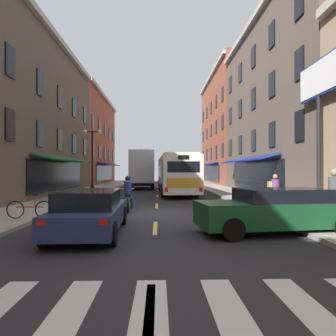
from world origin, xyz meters
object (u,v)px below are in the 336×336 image
Objects in this scene: sedan_mid at (276,210)px; street_lamp_twin at (92,158)px; bicycle_near at (30,209)px; pedestrian_far at (334,198)px; box_truck at (142,170)px; pedestrian_near at (275,191)px; sedan_near at (90,212)px; transit_bus at (176,174)px; billboard_sign at (319,94)px; motorcycle_rider at (128,196)px.

sedan_mid is 1.02× the size of street_lamp_twin.
pedestrian_far is (10.09, -2.36, 0.59)m from bicycle_near.
box_truck reaches higher than pedestrian_near.
street_lamp_twin reaches higher than sedan_near.
transit_bus is 16.66m from sedan_mid.
street_lamp_twin is (-6.41, -1.95, 1.21)m from transit_bus.
transit_bus is at bearing -158.88° from pedestrian_near.
box_truck is at bearing 115.11° from transit_bus.
sedan_mid is (5.40, -23.26, -1.25)m from box_truck.
street_lamp_twin is at bearing 138.52° from billboard_sign.
sedan_near is 8.56m from pedestrian_near.
transit_bus is at bearing 75.65° from motorcycle_rider.
sedan_mid is at bearing -16.12° from pedestrian_near.
box_truck reaches higher than sedan_mid.
pedestrian_far is 0.38× the size of street_lamp_twin.
motorcycle_rider is (0.60, 5.43, 0.03)m from sedan_near.
box_truck is 9.34m from street_lamp_twin.
pedestrian_near is (6.66, -0.89, 0.28)m from motorcycle_rider.
sedan_near is (-0.26, -23.29, -1.28)m from box_truck.
street_lamp_twin is at bearing -110.31° from box_truck.
sedan_mid is (-3.33, -3.96, -4.52)m from billboard_sign.
street_lamp_twin is at bearing 111.33° from motorcycle_rider.
street_lamp_twin reaches higher than pedestrian_near.
box_truck is at bearing 69.69° from street_lamp_twin.
pedestrian_far is at bearing -54.76° from street_lamp_twin.
pedestrian_far is (0.13, -4.63, 0.11)m from pedestrian_near.
pedestrian_near reaches higher than motorcycle_rider.
bicycle_near is (-11.69, -1.73, -4.73)m from billboard_sign.
street_lamp_twin is (-3.23, -8.73, 0.87)m from box_truck.
pedestrian_far is 18.04m from street_lamp_twin.
box_truck reaches higher than bicycle_near.
sedan_mid is at bearing -82.31° from transit_bus.
pedestrian_far is at bearing -73.04° from box_truck.
pedestrian_near is at bearing 70.46° from sedan_mid.
billboard_sign is at bearing 49.95° from sedan_mid.
sedan_near is at bearing -96.28° from motorcycle_rider.
bicycle_near is (-2.95, -21.03, -1.46)m from box_truck.
pedestrian_near reaches higher than sedan_mid.
pedestrian_near is 0.33× the size of street_lamp_twin.
transit_bus is 2.61× the size of sedan_near.
pedestrian_far is at bearing -111.35° from billboard_sign.
box_truck is 23.33m from sedan_near.
box_truck is 4.39× the size of pedestrian_near.
sedan_near is (-3.43, -16.52, -0.95)m from transit_bus.
box_truck is 3.83× the size of pedestrian_far.
transit_bus is 7.13× the size of bicycle_near.
transit_bus is at bearing 66.73° from bicycle_near.
sedan_mid is at bearing -46.82° from motorcycle_rider.
sedan_near is at bearing -54.57° from pedestrian_near.
pedestrian_far is at bearing -13.17° from bicycle_near.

